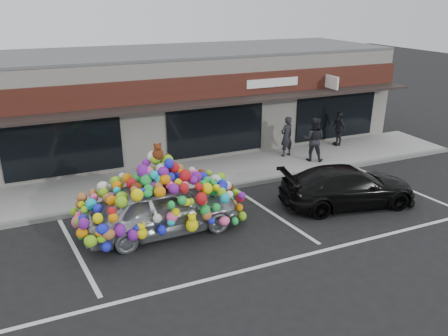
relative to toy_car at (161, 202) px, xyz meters
name	(u,v)px	position (x,y,z in m)	size (l,w,h in m)	color
ground	(192,233)	(0.74, -0.50, -0.95)	(90.00, 90.00, 0.00)	black
shop_building	(128,102)	(0.74, 7.94, 1.22)	(24.00, 7.20, 4.31)	white
sidewalk	(156,182)	(0.74, 3.50, -0.87)	(26.00, 3.00, 0.15)	gray
kerb	(168,198)	(0.74, 2.00, -0.87)	(26.00, 0.18, 0.16)	slate
parking_stripe_left	(77,253)	(-2.46, -0.30, -0.94)	(0.12, 4.40, 0.01)	silver
parking_stripe_mid	(272,213)	(3.54, -0.30, -0.94)	(0.12, 4.40, 0.01)	silver
parking_stripe_right	(402,187)	(8.94, -0.30, -0.94)	(0.12, 4.40, 0.01)	silver
lane_line	(292,259)	(2.74, -2.80, -0.94)	(14.00, 0.12, 0.01)	silver
toy_car	(161,202)	(0.00, 0.00, 0.00)	(3.25, 4.82, 2.79)	#989FA2
black_sedan	(348,186)	(6.13, -0.69, -0.29)	(4.51, 1.83, 1.31)	black
pedestrian_a	(287,137)	(6.53, 3.95, 0.06)	(0.63, 0.41, 1.71)	black
pedestrian_b	(314,139)	(7.26, 3.04, 0.11)	(0.88, 0.69, 1.81)	black
pedestrian_c	(339,129)	(9.48, 4.32, -0.02)	(0.38, 0.91, 1.55)	black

